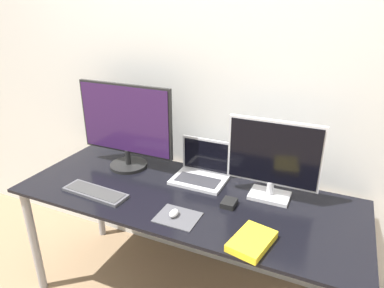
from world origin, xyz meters
TOP-DOWN VIEW (x-y plane):
  - wall_back at (0.00, 0.79)m, footprint 7.00×0.05m
  - desk at (0.00, 0.36)m, footprint 1.88×0.72m
  - monitor_left at (-0.48, 0.53)m, footprint 0.63×0.24m
  - monitor_right at (0.43, 0.53)m, footprint 0.48×0.15m
  - laptop at (0.01, 0.57)m, footprint 0.31×0.23m
  - keyboard at (-0.45, 0.17)m, footprint 0.39×0.14m
  - mousepad at (0.06, 0.15)m, footprint 0.21×0.17m
  - mouse at (0.04, 0.15)m, footprint 0.04×0.06m
  - book at (0.44, 0.11)m, footprint 0.19×0.25m
  - power_brick at (0.25, 0.36)m, footprint 0.07×0.09m

SIDE VIEW (x-z plane):
  - desk at x=0.00m, z-range 0.28..1.02m
  - mousepad at x=0.06m, z-range 0.74..0.75m
  - keyboard at x=-0.45m, z-range 0.74..0.76m
  - power_brick at x=0.25m, z-range 0.74..0.77m
  - book at x=0.44m, z-range 0.74..0.78m
  - mouse at x=0.04m, z-range 0.75..0.78m
  - laptop at x=0.01m, z-range 0.69..0.92m
  - monitor_right at x=0.43m, z-range 0.76..1.19m
  - monitor_left at x=-0.48m, z-range 0.76..1.29m
  - wall_back at x=0.00m, z-range 0.00..2.50m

